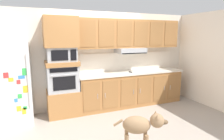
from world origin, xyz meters
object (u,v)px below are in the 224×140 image
(built_in_oven, at_px, (63,78))
(microwave, at_px, (61,54))
(refrigerator, at_px, (12,84))
(dog, at_px, (141,125))
(screwdriver, at_px, (131,72))

(built_in_oven, distance_m, microwave, 0.56)
(refrigerator, bearing_deg, dog, -43.82)
(dog, bearing_deg, refrigerator, 160.79)
(built_in_oven, height_order, screwdriver, built_in_oven)
(built_in_oven, height_order, dog, built_in_oven)
(built_in_oven, distance_m, dog, 2.26)
(built_in_oven, height_order, microwave, microwave)
(built_in_oven, bearing_deg, microwave, -0.77)
(refrigerator, xyz_separation_m, dog, (2.01, -1.93, -0.43))
(refrigerator, relative_size, built_in_oven, 2.51)
(built_in_oven, xyz_separation_m, microwave, (0.00, -0.00, 0.56))
(microwave, bearing_deg, built_in_oven, 179.23)
(dog, bearing_deg, screwdriver, 91.83)
(refrigerator, distance_m, screwdriver, 2.82)
(built_in_oven, distance_m, screwdriver, 1.77)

